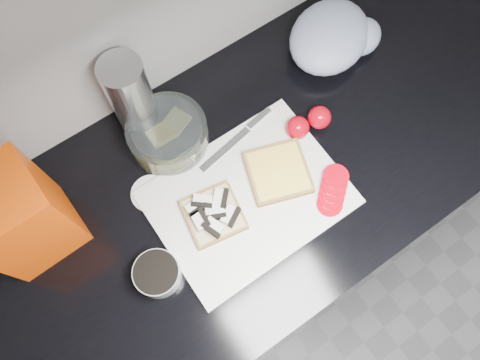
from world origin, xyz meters
name	(u,v)px	position (x,y,z in m)	size (l,w,h in m)	color
base_cabinet	(241,230)	(0.00, 1.20, 0.43)	(3.50, 0.60, 0.86)	black
countertop	(241,181)	(0.00, 1.20, 0.88)	(3.50, 0.64, 0.04)	black
cutting_board	(248,198)	(-0.01, 1.15, 0.91)	(0.40, 0.30, 0.01)	silver
bread_left	(213,214)	(-0.10, 1.16, 0.92)	(0.14, 0.14, 0.04)	beige
bread_right	(278,172)	(0.07, 1.16, 0.92)	(0.17, 0.17, 0.02)	beige
tomato_slices	(333,190)	(0.14, 1.06, 0.92)	(0.11, 0.11, 0.02)	#B50413
knife	(245,131)	(0.07, 1.28, 0.92)	(0.21, 0.05, 0.01)	silver
seed_tub	(157,273)	(-0.26, 1.12, 0.93)	(0.09, 0.09, 0.05)	#929797
tub_lid	(151,193)	(-0.18, 1.28, 0.90)	(0.08, 0.08, 0.01)	silver
glass_bowl	(168,135)	(-0.08, 1.36, 0.94)	(0.17, 0.17, 0.07)	silver
bread_bag	(20,218)	(-0.41, 1.33, 1.02)	(0.15, 0.14, 0.24)	#E93E03
steel_canister	(131,97)	(-0.11, 1.44, 1.01)	(0.09, 0.09, 0.21)	silver
grocery_bag	(334,37)	(0.37, 1.35, 0.95)	(0.27, 0.25, 0.10)	#949EB6
whole_tomatoes	(309,123)	(0.19, 1.21, 0.93)	(0.11, 0.06, 0.05)	#B50413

